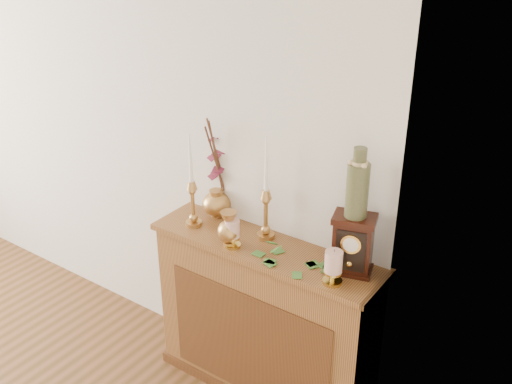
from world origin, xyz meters
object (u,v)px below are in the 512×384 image
Objects in this scene: ginger_jar at (218,169)px; ceramic_vase at (358,186)px; bud_vase at (229,229)px; candlestick_center at (266,206)px; candlestick_left at (192,196)px; mantel_clock at (353,245)px.

ginger_jar is 1.77× the size of ceramic_vase.
candlestick_center is at bearing 57.75° from bud_vase.
bud_vase is 0.32× the size of ginger_jar.
bud_vase is at bearing -43.94° from ginger_jar.
ceramic_vase is (0.49, -0.03, 0.25)m from candlestick_center.
mantel_clock is (0.88, 0.08, -0.03)m from candlestick_left.
bud_vase is at bearing 176.71° from mantel_clock.
candlestick_left is at bearing -174.58° from ceramic_vase.
candlestick_center is at bearing 176.91° from ceramic_vase.
mantel_clock is (0.86, -0.11, -0.12)m from ginger_jar.
ceramic_vase is (0.88, 0.08, 0.26)m from candlestick_left.
mantel_clock is at bearing 5.25° from candlestick_left.
mantel_clock reaches higher than bud_vase.
ginger_jar is at bearing 156.42° from mantel_clock.
candlestick_center is 2.93× the size of bud_vase.
ginger_jar is (-0.26, 0.25, 0.16)m from bud_vase.
candlestick_left is 0.90× the size of ginger_jar.
bud_vase is 0.65× the size of mantel_clock.
mantel_clock is 0.29m from ceramic_vase.
candlestick_left is 1.79× the size of mantel_clock.
ginger_jar is at bearing 167.37° from candlestick_center.
candlestick_center is 0.55m from ceramic_vase.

